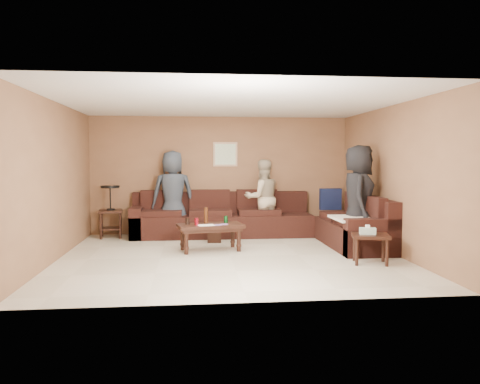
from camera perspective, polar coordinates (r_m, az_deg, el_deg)
The scene contains 10 objects.
room at distance 7.58m, azimuth -1.22°, elevation 4.54°, with size 5.60×5.50×2.50m.
sectional_sofa at distance 9.27m, azimuth 3.05°, elevation -3.85°, with size 4.65×2.90×0.97m.
coffee_table at distance 8.17m, azimuth -3.67°, elevation -4.42°, with size 1.20×0.75×0.75m.
end_table_left at distance 9.86m, azimuth -15.50°, elevation -2.18°, with size 0.52×0.52×1.06m.
side_table_right at distance 7.42m, azimuth 15.58°, elevation -5.44°, with size 0.64×0.57×0.60m.
waste_bin at distance 9.05m, azimuth -3.16°, elevation -5.12°, with size 0.26×0.26×0.31m, color black.
wall_art at distance 10.06m, azimuth -1.81°, elevation 4.62°, with size 0.52×0.04×0.52m.
person_left at distance 9.69m, azimuth -8.18°, elevation -0.21°, with size 0.87×0.56×1.77m, color #2C333D.
person_middle at distance 9.67m, azimuth 2.76°, elevation -0.73°, with size 0.77×0.60×1.59m, color tan.
person_right at distance 8.56m, azimuth 14.26°, elevation -0.60°, with size 0.90×0.59×1.85m, color black.
Camera 1 is at (-0.62, -7.56, 1.59)m, focal length 35.00 mm.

